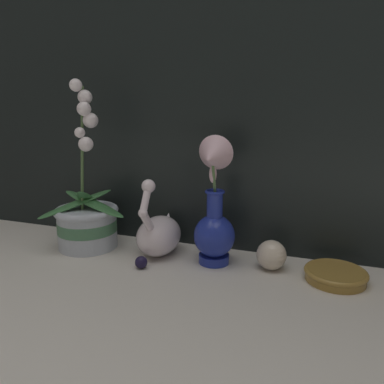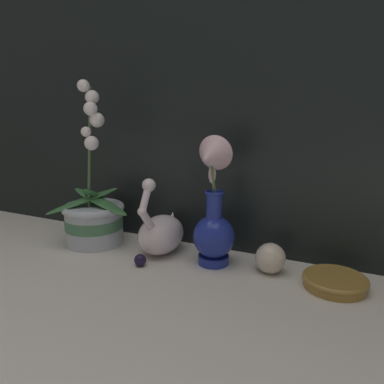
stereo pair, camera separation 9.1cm
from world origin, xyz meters
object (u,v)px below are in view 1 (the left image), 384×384
(blue_vase, at_px, (214,215))
(glass_sphere, at_px, (271,255))
(orchid_potted_plant, at_px, (87,218))
(swan_figurine, at_px, (159,233))
(amber_dish, at_px, (336,274))

(blue_vase, height_order, glass_sphere, blue_vase)
(orchid_potted_plant, height_order, swan_figurine, orchid_potted_plant)
(blue_vase, bearing_deg, amber_dish, 0.37)
(swan_figurine, xyz_separation_m, amber_dish, (0.44, -0.01, -0.04))
(orchid_potted_plant, height_order, blue_vase, orchid_potted_plant)
(blue_vase, xyz_separation_m, amber_dish, (0.29, 0.00, -0.11))
(glass_sphere, relative_size, amber_dish, 0.52)
(amber_dish, bearing_deg, blue_vase, -179.63)
(swan_figurine, distance_m, amber_dish, 0.44)
(blue_vase, bearing_deg, swan_figurine, 174.18)
(orchid_potted_plant, distance_m, blue_vase, 0.36)
(orchid_potted_plant, bearing_deg, blue_vase, 0.58)
(orchid_potted_plant, xyz_separation_m, swan_figurine, (0.21, 0.02, -0.03))
(glass_sphere, bearing_deg, amber_dish, -5.93)
(swan_figurine, xyz_separation_m, blue_vase, (0.15, -0.02, 0.07))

